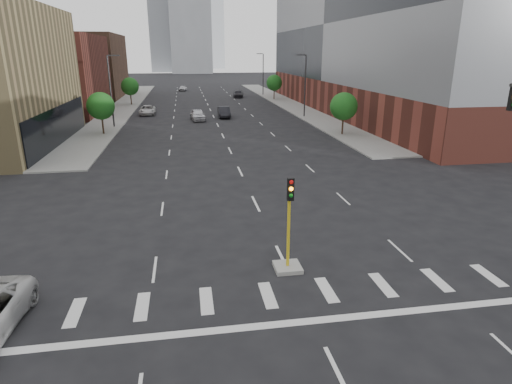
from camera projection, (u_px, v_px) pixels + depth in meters
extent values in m
cube|color=gray|center=(125.00, 105.00, 78.11)|extent=(5.00, 92.00, 0.15)
cube|color=gray|center=(285.00, 102.00, 82.74)|extent=(5.00, 92.00, 0.15)
cube|color=brown|center=(33.00, 75.00, 66.83)|extent=(20.00, 22.00, 12.00)
cube|color=brown|center=(72.00, 66.00, 91.04)|extent=(20.00, 24.00, 13.00)
cube|color=brown|center=(390.00, 96.00, 71.10)|extent=(24.00, 70.00, 5.00)
cube|color=slate|center=(396.00, 25.00, 67.66)|extent=(24.00, 70.00, 17.00)
cube|color=slate|center=(190.00, 22.00, 191.66)|extent=(18.00, 18.00, 44.00)
cube|color=#999993|center=(288.00, 267.00, 19.50)|extent=(1.20, 1.20, 0.20)
cylinder|color=gold|center=(288.00, 233.00, 18.97)|extent=(0.14, 0.14, 3.20)
cube|color=black|center=(291.00, 189.00, 18.14)|extent=(0.28, 0.18, 1.00)
sphere|color=red|center=(291.00, 182.00, 17.94)|extent=(0.18, 0.18, 0.18)
sphere|color=orange|center=(291.00, 189.00, 18.03)|extent=(0.18, 0.18, 0.18)
sphere|color=#0C7F19|center=(291.00, 196.00, 18.13)|extent=(0.18, 0.18, 0.18)
cylinder|color=#2D2D30|center=(305.00, 87.00, 63.32)|extent=(0.20, 0.20, 9.00)
cube|color=#2D2D30|center=(301.00, 55.00, 61.79)|extent=(1.40, 0.22, 0.15)
cylinder|color=#2D2D30|center=(263.00, 75.00, 96.12)|extent=(0.20, 0.20, 9.00)
cube|color=#2D2D30|center=(260.00, 54.00, 94.59)|extent=(1.40, 0.22, 0.15)
cylinder|color=#2D2D30|center=(111.00, 92.00, 54.47)|extent=(0.20, 0.20, 9.00)
cube|color=#2D2D30|center=(114.00, 55.00, 53.18)|extent=(1.40, 0.22, 0.15)
cylinder|color=#382619|center=(103.00, 126.00, 50.79)|extent=(0.20, 0.20, 1.75)
sphere|color=#16531B|center=(101.00, 106.00, 50.05)|extent=(3.20, 3.20, 3.20)
cylinder|color=#382619|center=(131.00, 100.00, 78.91)|extent=(0.20, 0.20, 1.75)
sphere|color=#16531B|center=(130.00, 86.00, 78.16)|extent=(3.20, 3.20, 3.20)
cylinder|color=#382619|center=(342.00, 127.00, 50.42)|extent=(0.20, 0.20, 1.75)
sphere|color=#16531B|center=(344.00, 106.00, 49.68)|extent=(3.20, 3.20, 3.20)
cylinder|color=#382619|center=(274.00, 95.00, 87.91)|extent=(0.20, 0.20, 1.75)
sphere|color=#16531B|center=(274.00, 83.00, 87.17)|extent=(3.20, 3.20, 3.20)
imported|color=silver|center=(198.00, 115.00, 61.54)|extent=(2.29, 4.87, 1.61)
imported|color=black|center=(224.00, 112.00, 64.27)|extent=(1.75, 4.86, 1.59)
imported|color=silver|center=(148.00, 110.00, 67.11)|extent=(2.47, 5.16, 1.42)
imported|color=black|center=(238.00, 94.00, 92.51)|extent=(2.73, 5.30, 1.47)
imported|color=silver|center=(183.00, 88.00, 107.63)|extent=(2.19, 4.08, 1.32)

